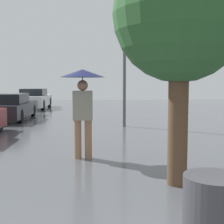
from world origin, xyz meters
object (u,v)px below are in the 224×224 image
street_lamp (124,51)px  parked_car_farthest (35,99)px  pedestrian (83,92)px  tree (180,17)px  parked_car_third (9,107)px

street_lamp → parked_car_farthest: bearing=119.5°
parked_car_farthest → street_lamp: size_ratio=0.93×
pedestrian → tree: 2.69m
pedestrian → street_lamp: 5.37m
parked_car_third → street_lamp: street_lamp is taller
pedestrian → tree: (1.56, -1.83, 1.19)m
parked_car_farthest → tree: (5.16, -15.64, 2.02)m
parked_car_farthest → tree: tree is taller
parked_car_farthest → pedestrian: bearing=-75.4°
parked_car_third → tree: (5.17, -9.47, 2.08)m
street_lamp → parked_car_third: bearing=152.2°
pedestrian → parked_car_farthest: pedestrian is taller
parked_car_third → parked_car_farthest: (0.01, 6.17, 0.06)m
pedestrian → parked_car_farthest: bearing=104.6°
pedestrian → street_lamp: bearing=74.6°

